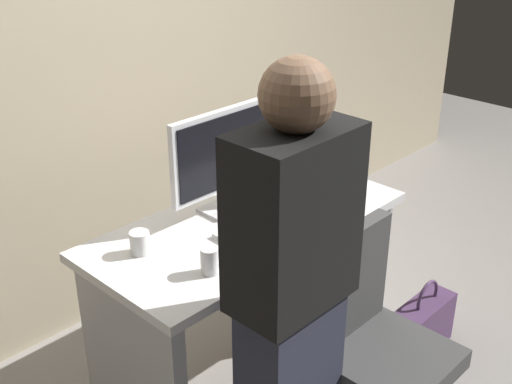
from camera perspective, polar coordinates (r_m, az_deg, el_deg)
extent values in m
plane|color=gray|center=(3.21, -0.66, -14.51)|extent=(9.00, 9.00, 0.00)
cube|color=tan|center=(3.20, -12.68, 14.77)|extent=(6.40, 0.10, 3.00)
cube|color=white|center=(2.79, -0.74, -2.84)|extent=(1.39, 0.67, 0.04)
cube|color=#B2B2B7|center=(2.67, -10.64, -14.73)|extent=(0.06, 0.59, 0.72)
cube|color=#B2B2B7|center=(3.40, 6.86, -4.75)|extent=(0.06, 0.59, 0.72)
cube|color=#3F3F3F|center=(2.55, 11.33, -14.08)|extent=(0.44, 0.44, 0.08)
cube|color=#3F3F3F|center=(2.48, 8.17, -7.64)|extent=(0.40, 0.06, 0.44)
cube|color=black|center=(1.98, 3.27, -2.41)|extent=(0.40, 0.24, 0.58)
sphere|color=brown|center=(1.83, 3.57, 8.39)|extent=(0.22, 0.22, 0.22)
cube|color=silver|center=(2.87, -2.79, -1.36)|extent=(0.20, 0.14, 0.02)
cube|color=silver|center=(2.85, -2.81, -0.50)|extent=(0.04, 0.03, 0.08)
cube|color=silver|center=(2.76, -2.91, 3.60)|extent=(0.54, 0.04, 0.36)
cube|color=black|center=(2.75, -2.66, 3.51)|extent=(0.50, 0.01, 0.32)
cube|color=white|center=(2.73, 0.50, -2.78)|extent=(0.44, 0.15, 0.02)
ellipsoid|color=black|center=(2.95, 4.38, -0.50)|extent=(0.06, 0.10, 0.03)
cylinder|color=silver|center=(2.41, -4.03, -5.95)|extent=(0.07, 0.07, 0.10)
cylinder|color=white|center=(2.57, -10.03, -4.33)|extent=(0.08, 0.08, 0.09)
cube|color=red|center=(3.12, 3.79, 1.12)|extent=(0.18, 0.16, 0.04)
cube|color=gold|center=(3.10, 4.03, 1.66)|extent=(0.19, 0.16, 0.04)
cube|color=#3359A5|center=(3.08, 3.86, 2.20)|extent=(0.17, 0.14, 0.03)
cube|color=#4C3356|center=(3.32, 14.33, -11.10)|extent=(0.34, 0.14, 0.26)
torus|color=#4C3356|center=(3.23, 14.63, -8.81)|extent=(0.18, 0.02, 0.18)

